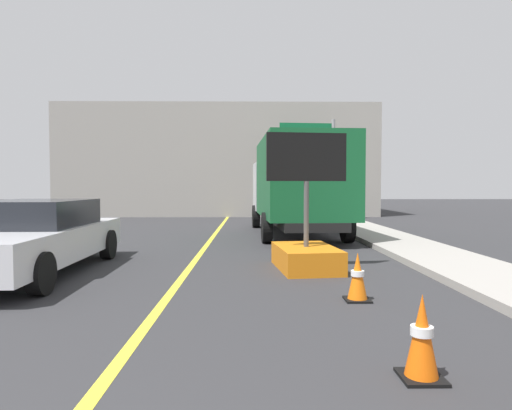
% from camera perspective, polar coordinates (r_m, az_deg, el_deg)
% --- Properties ---
extents(lane_center_stripe, '(0.14, 36.00, 0.01)m').
position_cam_1_polar(lane_center_stripe, '(6.28, -12.30, -12.74)').
color(lane_center_stripe, yellow).
rests_on(lane_center_stripe, ground).
extents(arrow_board_trailer, '(1.60, 1.92, 2.70)m').
position_cam_1_polar(arrow_board_trailer, '(8.80, 6.52, -5.19)').
color(arrow_board_trailer, orange).
rests_on(arrow_board_trailer, ground).
extents(box_truck, '(2.96, 7.87, 3.16)m').
position_cam_1_polar(box_truck, '(14.99, 5.25, 2.74)').
color(box_truck, black).
rests_on(box_truck, ground).
extents(pickup_car, '(2.16, 5.13, 1.38)m').
position_cam_1_polar(pickup_car, '(9.32, -27.05, -3.66)').
color(pickup_car, silver).
rests_on(pickup_car, ground).
extents(highway_guide_sign, '(2.78, 0.36, 5.00)m').
position_cam_1_polar(highway_guide_sign, '(22.14, 8.02, 6.95)').
color(highway_guide_sign, gray).
rests_on(highway_guide_sign, ground).
extents(far_building_block, '(17.94, 9.11, 6.25)m').
position_cam_1_polar(far_building_block, '(28.49, -4.47, 5.32)').
color(far_building_block, gray).
rests_on(far_building_block, ground).
extents(traffic_cone_near_sign, '(0.36, 0.36, 0.73)m').
position_cam_1_polar(traffic_cone_near_sign, '(4.12, 20.73, -15.78)').
color(traffic_cone_near_sign, black).
rests_on(traffic_cone_near_sign, ground).
extents(traffic_cone_mid_lane, '(0.36, 0.36, 0.70)m').
position_cam_1_polar(traffic_cone_mid_lane, '(6.53, 13.05, -9.10)').
color(traffic_cone_mid_lane, black).
rests_on(traffic_cone_mid_lane, ground).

